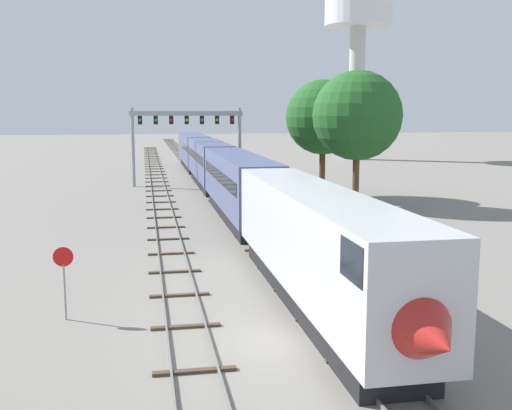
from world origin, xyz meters
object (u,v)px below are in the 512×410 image
object	(u,v)px
trackside_tree_left	(357,116)
trackside_tree_mid	(323,117)
water_tower	(358,20)
passenger_train	(221,171)
stop_sign	(64,273)
signal_gantry	(187,128)

from	to	relation	value
trackside_tree_left	trackside_tree_mid	bearing A→B (deg)	99.49
water_tower	trackside_tree_mid	xyz separation A→B (m)	(-18.49, -42.92, -15.23)
water_tower	trackside_tree_mid	world-z (taller)	water_tower
passenger_train	stop_sign	size ratio (longest dim) A/B	29.03
signal_gantry	water_tower	distance (m)	46.77
passenger_train	stop_sign	xyz separation A→B (m)	(-10.00, -31.64, -0.73)
passenger_train	water_tower	world-z (taller)	water_tower
passenger_train	trackside_tree_left	size ratio (longest dim) A/B	7.36
passenger_train	trackside_tree_mid	distance (m)	10.71
stop_sign	trackside_tree_mid	distance (m)	37.35
trackside_tree_left	trackside_tree_mid	size ratio (longest dim) A/B	1.04
stop_sign	passenger_train	bearing A→B (deg)	72.46
trackside_tree_left	passenger_train	bearing A→B (deg)	147.99
passenger_train	signal_gantry	xyz separation A→B (m)	(-2.25, 11.02, 3.58)
passenger_train	trackside_tree_left	xyz separation A→B (m)	(10.62, -6.64, 5.02)
passenger_train	trackside_tree_mid	xyz separation A→B (m)	(9.56, -0.31, 4.83)
passenger_train	trackside_tree_left	world-z (taller)	trackside_tree_left
passenger_train	signal_gantry	world-z (taller)	signal_gantry
signal_gantry	trackside_tree_mid	xyz separation A→B (m)	(11.81, -11.34, 1.25)
stop_sign	trackside_tree_left	xyz separation A→B (m)	(20.62, 25.00, 5.75)
water_tower	trackside_tree_left	xyz separation A→B (m)	(-17.43, -49.25, -15.04)
passenger_train	stop_sign	distance (m)	33.19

